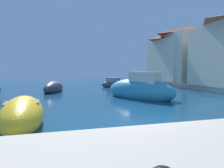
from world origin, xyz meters
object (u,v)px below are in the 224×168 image
object	(u,v)px
moored_boat_4	(54,88)
waterfront_building_far	(180,56)
moored_boat_2	(115,84)
moored_boat_0	(23,114)
waterfront_building_annex	(187,54)
moored_boat_3	(140,90)

from	to	relation	value
moored_boat_4	waterfront_building_far	size ratio (longest dim) A/B	0.49
moored_boat_2	moored_boat_4	distance (m)	7.15
moored_boat_0	waterfront_building_annex	size ratio (longest dim) A/B	0.58
moored_boat_0	moored_boat_2	world-z (taller)	moored_boat_2
moored_boat_3	waterfront_building_annex	size ratio (longest dim) A/B	0.77
moored_boat_0	moored_boat_2	distance (m)	14.90
waterfront_building_annex	moored_boat_3	bearing A→B (deg)	-138.96
waterfront_building_far	waterfront_building_annex	bearing A→B (deg)	-90.00
moored_boat_4	moored_boat_3	bearing A→B (deg)	-116.14
moored_boat_2	waterfront_building_annex	distance (m)	10.76
moored_boat_3	moored_boat_4	distance (m)	8.32
waterfront_building_far	moored_boat_3	bearing A→B (deg)	-134.18
moored_boat_0	moored_boat_3	xyz separation A→B (m)	(6.73, 4.82, 0.22)
moored_boat_0	moored_boat_2	bearing A→B (deg)	-34.89
moored_boat_2	moored_boat_3	xyz separation A→B (m)	(-0.43, -8.24, 0.24)
waterfront_building_annex	waterfront_building_far	xyz separation A→B (m)	(0.00, 1.66, -0.18)
moored_boat_2	moored_boat_3	world-z (taller)	moored_boat_3
moored_boat_0	moored_boat_4	world-z (taller)	moored_boat_0
moored_boat_0	moored_boat_3	world-z (taller)	moored_boat_3
moored_boat_2	moored_boat_4	world-z (taller)	moored_boat_2
moored_boat_3	moored_boat_4	bearing A→B (deg)	12.34
moored_boat_0	moored_boat_3	size ratio (longest dim) A/B	0.75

